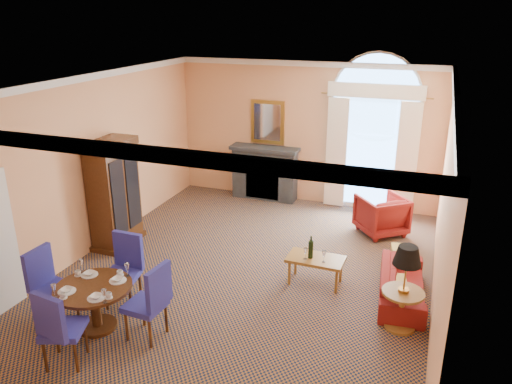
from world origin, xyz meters
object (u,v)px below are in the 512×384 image
(armoire, at_px, (114,195))
(sofa, at_px, (402,284))
(armchair, at_px, (381,215))
(coffee_table, at_px, (315,259))
(side_table, at_px, (405,277))
(dining_table, at_px, (94,297))

(armoire, xyz_separation_m, sofa, (5.27, -0.14, -0.73))
(armchair, bearing_deg, armoire, -13.62)
(sofa, bearing_deg, armoire, 83.39)
(sofa, xyz_separation_m, armchair, (-0.61, 2.36, 0.14))
(sofa, distance_m, coffee_table, 1.39)
(armoire, height_order, coffee_table, armoire)
(sofa, relative_size, side_table, 1.37)
(dining_table, xyz_separation_m, armchair, (3.33, 4.64, -0.11))
(armchair, xyz_separation_m, coffee_table, (-0.76, -2.39, 0.04))
(armoire, relative_size, dining_table, 1.92)
(dining_table, xyz_separation_m, side_table, (3.99, 1.47, 0.30))
(dining_table, relative_size, armchair, 1.23)
(armoire, distance_m, dining_table, 2.80)
(armoire, xyz_separation_m, side_table, (5.32, -0.94, -0.18))
(side_table, bearing_deg, sofa, 93.56)
(armoire, relative_size, sofa, 1.20)
(armoire, bearing_deg, dining_table, -61.26)
(armoire, xyz_separation_m, armchair, (4.66, 2.22, -0.59))
(coffee_table, bearing_deg, side_table, -27.19)
(armoire, height_order, dining_table, armoire)
(dining_table, bearing_deg, armchair, 54.29)
(sofa, xyz_separation_m, coffee_table, (-1.37, -0.03, 0.19))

